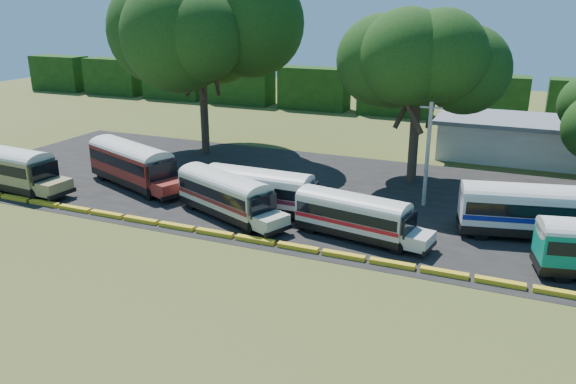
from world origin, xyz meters
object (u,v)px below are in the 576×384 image
at_px(bus_cream_west, 226,193).
at_px(tree_west, 200,24).
at_px(bus_red, 132,162).
at_px(bus_beige, 7,166).
at_px(bus_white_red, 355,214).

distance_m(bus_cream_west, tree_west, 21.71).
bearing_deg(bus_cream_west, bus_red, -174.08).
relative_size(bus_beige, tree_west, 0.61).
bearing_deg(bus_red, bus_beige, -128.86).
xyz_separation_m(bus_beige, bus_white_red, (29.23, 1.43, -0.37)).
bearing_deg(bus_red, bus_white_red, 12.01).
bearing_deg(bus_white_red, tree_west, 152.70).
height_order(bus_red, tree_west, tree_west).
bearing_deg(bus_white_red, bus_cream_west, -171.24).
relative_size(bus_beige, bus_white_red, 1.19).
height_order(bus_beige, bus_red, bus_red).
relative_size(bus_red, tree_west, 0.63).
height_order(bus_white_red, tree_west, tree_west).
distance_m(bus_red, bus_white_red, 20.76).
relative_size(bus_beige, bus_red, 0.98).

